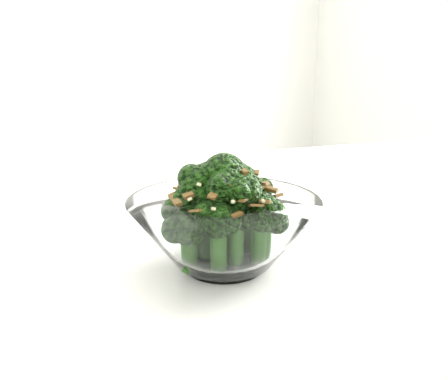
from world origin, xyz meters
TOP-DOWN VIEW (x-y plane):
  - table at (0.12, -0.04)m, footprint 1.34×1.04m
  - broccoli_dish at (-0.05, -0.18)m, footprint 0.20×0.20m

SIDE VIEW (x-z plane):
  - table at x=0.12m, z-range 0.31..1.06m
  - broccoli_dish at x=-0.05m, z-range 0.74..0.86m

